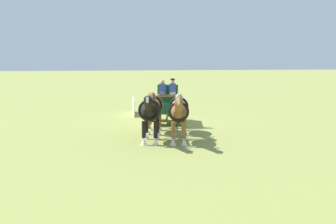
{
  "coord_description": "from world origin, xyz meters",
  "views": [
    {
      "loc": [
        25.23,
        -4.44,
        3.89
      ],
      "look_at": [
        4.24,
        -0.76,
        1.2
      ],
      "focal_mm": 45.85,
      "sensor_mm": 36.0,
      "label": 1
    }
  ],
  "objects": [
    {
      "name": "sponsor_banner",
      "position": [
        -4.25,
        -1.7,
        0.55
      ],
      "size": [
        3.2,
        0.27,
        1.1
      ],
      "primitive_type": "cube",
      "rotation": [
        0.0,
        0.0,
        -0.07
      ],
      "color": "silver",
      "rests_on": "ground"
    },
    {
      "name": "ground_plane",
      "position": [
        0.0,
        0.0,
        0.0
      ],
      "size": [
        220.0,
        220.0,
        0.0
      ],
      "primitive_type": "plane",
      "color": "olive"
    },
    {
      "name": "draft_horse_rear_near",
      "position": [
        3.63,
        -0.08,
        1.33
      ],
      "size": [
        2.98,
        1.32,
        2.2
      ],
      "color": "#9E998E",
      "rests_on": "ground"
    },
    {
      "name": "draft_horse_lead_off",
      "position": [
        5.91,
        -1.87,
        1.44
      ],
      "size": [
        3.01,
        1.35,
        2.32
      ],
      "color": "black",
      "rests_on": "ground"
    },
    {
      "name": "draft_horse_rear_off",
      "position": [
        3.37,
        -1.35,
        1.38
      ],
      "size": [
        3.01,
        1.33,
        2.26
      ],
      "color": "brown",
      "rests_on": "ground"
    },
    {
      "name": "show_wagon",
      "position": [
        0.17,
        -0.03,
        1.19
      ],
      "size": [
        5.49,
        2.19,
        2.74
      ],
      "color": "#195B38",
      "rests_on": "ground"
    },
    {
      "name": "draft_horse_lead_near",
      "position": [
        6.18,
        -0.6,
        1.38
      ],
      "size": [
        3.02,
        1.28,
        2.25
      ],
      "color": "brown",
      "rests_on": "ground"
    }
  ]
}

